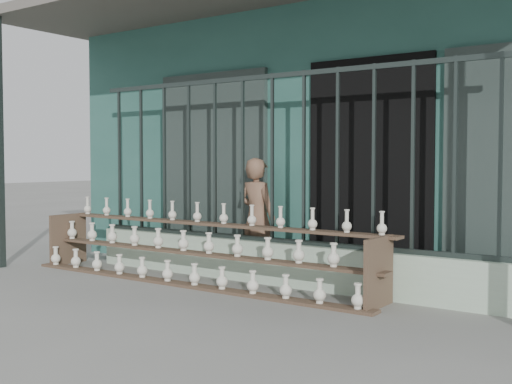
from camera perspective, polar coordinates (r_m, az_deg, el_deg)
The scene contains 6 objects.
ground at distance 5.96m, azimuth -5.65°, elevation -10.04°, with size 60.00×60.00×0.00m, color slate.
workshop_building at distance 9.42m, azimuth 11.47°, elevation 4.56°, with size 7.40×6.60×3.21m.
parapet_wall at distance 6.93m, azimuth 1.44°, elevation -6.31°, with size 5.00×0.20×0.45m, color #ABC7AA.
security_fence at distance 6.84m, azimuth 1.45°, elevation 3.02°, with size 5.00×0.04×1.80m.
shelf_rack at distance 7.02m, azimuth -5.45°, elevation -5.09°, with size 4.50×0.68×0.85m.
elderly_woman at distance 7.29m, azimuth 0.10°, elevation -2.28°, with size 0.49×0.32×1.35m, color brown.
Camera 1 is at (3.81, -4.39, 1.32)m, focal length 45.00 mm.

